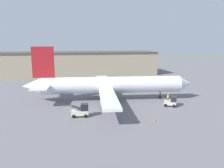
% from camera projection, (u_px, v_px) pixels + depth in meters
% --- Properties ---
extents(ground_plane, '(400.00, 400.00, 0.00)m').
position_uv_depth(ground_plane, '(112.00, 100.00, 52.96)').
color(ground_plane, slate).
extents(terminal_building, '(69.88, 17.48, 9.87)m').
position_uv_depth(terminal_building, '(74.00, 63.00, 94.57)').
color(terminal_building, gray).
rests_on(terminal_building, ground_plane).
extents(airplane, '(40.85, 36.31, 12.84)m').
position_uv_depth(airplane, '(108.00, 85.00, 52.18)').
color(airplane, silver).
rests_on(airplane, ground_plane).
extents(ground_crew_worker, '(0.39, 0.39, 1.77)m').
position_uv_depth(ground_crew_worker, '(168.00, 98.00, 51.51)').
color(ground_crew_worker, '#1E2338').
rests_on(ground_crew_worker, ground_plane).
extents(baggage_tug, '(3.20, 3.08, 2.23)m').
position_uv_depth(baggage_tug, '(171.00, 102.00, 47.68)').
color(baggage_tug, '#B2B2B7').
rests_on(baggage_tug, ground_plane).
extents(belt_loader_truck, '(3.30, 2.02, 2.47)m').
position_uv_depth(belt_loader_truck, '(81.00, 111.00, 40.87)').
color(belt_loader_truck, beige).
rests_on(belt_loader_truck, ground_plane).
extents(safety_cone_near, '(0.36, 0.36, 0.55)m').
position_uv_depth(safety_cone_near, '(155.00, 120.00, 38.22)').
color(safety_cone_near, '#EF590F').
rests_on(safety_cone_near, ground_plane).
extents(safety_cone_far, '(0.36, 0.36, 0.55)m').
position_uv_depth(safety_cone_far, '(138.00, 121.00, 38.13)').
color(safety_cone_far, '#EF590F').
rests_on(safety_cone_far, ground_plane).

